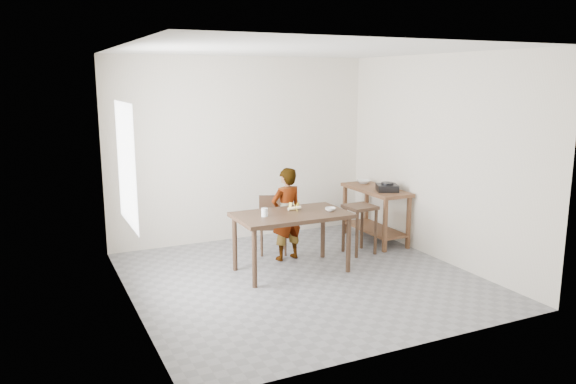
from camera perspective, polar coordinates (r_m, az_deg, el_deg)
name	(u,v)px	position (r m, az deg, el deg)	size (l,w,h in m)	color
floor	(302,280)	(6.90, 1.44, -8.94)	(4.00, 4.00, 0.04)	slate
ceiling	(303,48)	(6.47, 1.57, 14.44)	(4.00, 4.00, 0.04)	white
wall_back	(241,149)	(8.38, -4.76, 4.34)	(4.00, 0.04, 2.70)	silver
wall_front	(410,203)	(4.86, 12.31, -1.08)	(4.00, 0.04, 2.70)	silver
wall_left	(125,182)	(5.93, -16.21, 0.96)	(0.04, 4.00, 2.70)	silver
wall_right	(439,158)	(7.66, 15.13, 3.31)	(0.04, 4.00, 2.70)	silver
window_pane	(126,165)	(6.11, -16.13, 2.69)	(0.02, 1.10, 1.30)	white
dining_table	(291,242)	(7.03, 0.35, -5.15)	(1.40, 0.80, 0.75)	#3A2619
prep_counter	(375,214)	(8.44, 8.85, -2.27)	(0.50, 1.20, 0.80)	brown
child	(286,214)	(7.43, -0.17, -2.26)	(0.45, 0.30, 1.24)	white
dining_chair	(273,225)	(7.77, -1.52, -3.42)	(0.38, 0.38, 0.78)	#3A2619
stool	(359,229)	(7.83, 7.27, -3.77)	(0.38, 0.38, 0.68)	#3A2619
glass_tumbler	(265,212)	(6.77, -2.40, -2.08)	(0.08, 0.08, 0.10)	white
small_bowl	(330,209)	(7.07, 4.31, -1.76)	(0.13, 0.13, 0.04)	silver
banana	(294,208)	(7.08, 0.66, -1.60)	(0.19, 0.13, 0.07)	#F2C85C
serving_bowl	(364,182)	(8.70, 7.68, 1.04)	(0.21, 0.21, 0.05)	silver
gas_burner	(387,188)	(8.15, 10.04, 0.43)	(0.29, 0.29, 0.10)	black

